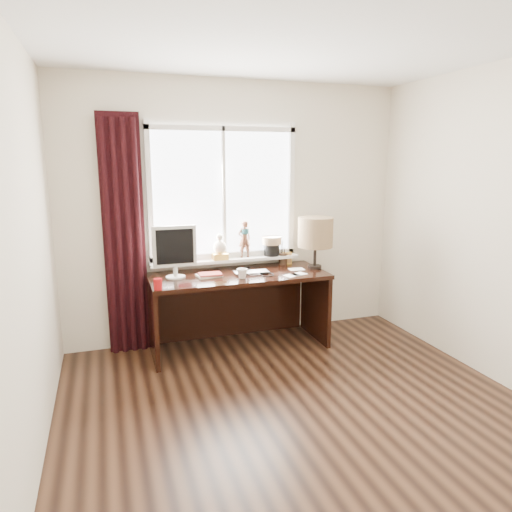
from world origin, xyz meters
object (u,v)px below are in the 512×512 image
object	(u,v)px
laptop	(251,272)
red_cup	(158,284)
table_lamp	(315,233)
desk	(236,295)
mug	(242,273)
monitor	(175,249)

from	to	relation	value
laptop	red_cup	bearing A→B (deg)	-161.42
laptop	table_lamp	world-z (taller)	table_lamp
laptop	desk	world-z (taller)	laptop
mug	monitor	distance (m)	0.66
table_lamp	monitor	bearing A→B (deg)	177.55
laptop	monitor	world-z (taller)	monitor
desk	monitor	world-z (taller)	monitor
red_cup	desk	distance (m)	0.94
laptop	table_lamp	bearing A→B (deg)	3.46
mug	monitor	xyz separation A→B (m)	(-0.58, 0.21, 0.23)
laptop	red_cup	distance (m)	0.96
desk	monitor	xyz separation A→B (m)	(-0.60, -0.05, 0.52)
laptop	desk	xyz separation A→B (m)	(-0.12, 0.13, -0.26)
desk	monitor	bearing A→B (deg)	-175.03
desk	table_lamp	xyz separation A→B (m)	(0.80, -0.11, 0.61)
laptop	table_lamp	xyz separation A→B (m)	(0.68, 0.01, 0.35)
red_cup	table_lamp	distance (m)	1.66
red_cup	desk	xyz separation A→B (m)	(0.80, 0.40, -0.29)
monitor	desk	bearing A→B (deg)	4.97
monitor	table_lamp	distance (m)	1.40
laptop	mug	xyz separation A→B (m)	(-0.13, -0.14, 0.04)
table_lamp	desk	bearing A→B (deg)	172.04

